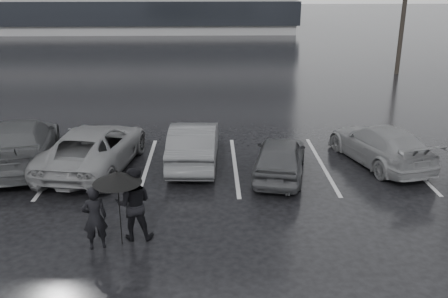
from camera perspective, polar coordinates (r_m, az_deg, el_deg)
ground at (r=13.68m, az=-0.76°, el=-5.78°), size 160.00×160.00×0.00m
car_main at (r=15.08m, az=6.42°, el=-0.86°), size 2.17×3.82×1.23m
car_west_a at (r=15.94m, az=-3.46°, el=0.66°), size 1.61×4.20×1.36m
car_west_b at (r=16.03m, az=-14.65°, el=0.16°), size 2.99×5.24×1.38m
car_west_c at (r=17.06m, az=-22.22°, el=0.65°), size 3.04×5.36×1.46m
car_east at (r=16.74m, az=17.39°, el=0.49°), size 2.85×4.61×1.25m
pedestrian_left at (r=11.48m, az=-14.57°, el=-7.62°), size 0.63×0.50×1.50m
pedestrian_right at (r=11.64m, az=-10.30°, el=-6.18°), size 0.86×0.68×1.75m
umbrella at (r=11.10m, az=-12.13°, el=-3.16°), size 1.08×1.08×1.83m
stall_stripes at (r=15.98m, az=-3.77°, el=-1.91°), size 19.72×5.00×0.00m
tree_north at (r=31.42m, az=20.00°, el=15.71°), size 0.26×0.26×8.50m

